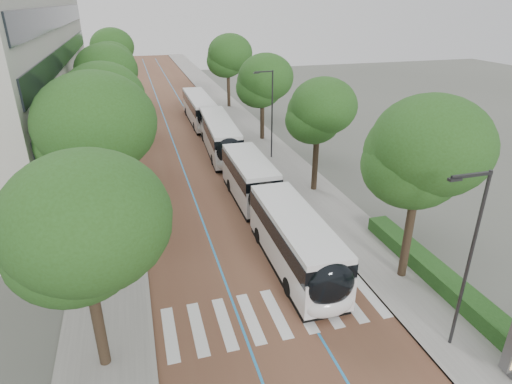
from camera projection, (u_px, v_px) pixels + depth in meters
ground at (279, 328)px, 19.47m from camera, size 160.00×160.00×0.00m
road at (177, 117)px, 54.53m from camera, size 11.00×140.00×0.02m
sidewalk_left at (116, 121)px, 52.60m from camera, size 4.00×140.00×0.12m
sidewalk_right at (234, 113)px, 56.41m from camera, size 4.00×140.00×0.12m
kerb_left at (132, 120)px, 53.09m from camera, size 0.20×140.00×0.14m
kerb_right at (220, 114)px, 55.92m from camera, size 0.20×140.00×0.14m
zebra_crossing at (276, 313)px, 20.39m from camera, size 10.55×3.60×0.01m
lane_line_left at (164, 118)px, 54.11m from camera, size 0.12×126.00×0.01m
lane_line_right at (190, 117)px, 54.92m from camera, size 0.12×126.00×0.01m
hedge at (449, 285)px, 21.57m from camera, size 1.20×14.00×0.80m
streetlight_near at (468, 250)px, 16.55m from camera, size 1.82×0.20×8.00m
streetlight_far at (270, 108)px, 38.46m from camera, size 1.82×0.20×8.00m
lamp_post_left at (127, 192)px, 23.25m from camera, size 0.14×0.14×8.00m
trees_left at (104, 88)px, 36.77m from camera, size 6.30×61.07×9.92m
trees_right at (277, 87)px, 39.38m from camera, size 5.94×47.82×9.26m
lead_bus at (273, 211)px, 26.67m from camera, size 2.62×18.41×3.20m
bus_queued_0 at (220, 137)px, 41.19m from camera, size 3.17×12.51×3.20m
bus_queued_1 at (200, 110)px, 51.41m from camera, size 2.62×12.42×3.20m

